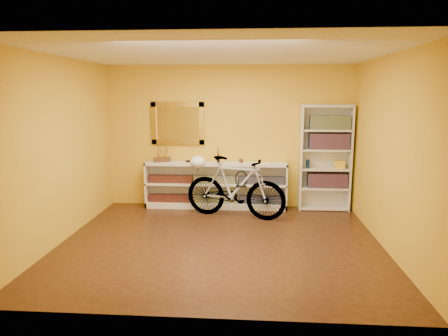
# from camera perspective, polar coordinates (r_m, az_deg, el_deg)

# --- Properties ---
(floor) EXTENTS (4.50, 4.00, 0.01)m
(floor) POSITION_cam_1_polar(r_m,az_deg,el_deg) (5.88, -0.50, -10.42)
(floor) COLOR black
(floor) RESTS_ON ground
(ceiling) EXTENTS (4.50, 4.00, 0.01)m
(ceiling) POSITION_cam_1_polar(r_m,az_deg,el_deg) (5.53, -0.55, 15.79)
(ceiling) COLOR silver
(ceiling) RESTS_ON ground
(back_wall) EXTENTS (4.50, 0.01, 2.60)m
(back_wall) POSITION_cam_1_polar(r_m,az_deg,el_deg) (7.55, 0.72, 4.37)
(back_wall) COLOR gold
(back_wall) RESTS_ON ground
(left_wall) EXTENTS (0.01, 4.00, 2.60)m
(left_wall) POSITION_cam_1_polar(r_m,az_deg,el_deg) (6.17, -21.92, 2.32)
(left_wall) COLOR gold
(left_wall) RESTS_ON ground
(right_wall) EXTENTS (0.01, 4.00, 2.60)m
(right_wall) POSITION_cam_1_polar(r_m,az_deg,el_deg) (5.83, 22.18, 1.89)
(right_wall) COLOR gold
(right_wall) RESTS_ON ground
(gilt_mirror) EXTENTS (0.98, 0.06, 0.78)m
(gilt_mirror) POSITION_cam_1_polar(r_m,az_deg,el_deg) (7.60, -6.50, 6.24)
(gilt_mirror) COLOR olive
(gilt_mirror) RESTS_ON back_wall
(wall_socket) EXTENTS (0.09, 0.02, 0.09)m
(wall_socket) POSITION_cam_1_polar(r_m,az_deg,el_deg) (7.70, 7.41, -3.53)
(wall_socket) COLOR silver
(wall_socket) RESTS_ON back_wall
(console_unit) EXTENTS (2.60, 0.35, 0.85)m
(console_unit) POSITION_cam_1_polar(r_m,az_deg,el_deg) (7.52, -1.14, -2.42)
(console_unit) COLOR silver
(console_unit) RESTS_ON floor
(cd_row_lower) EXTENTS (2.50, 0.13, 0.14)m
(cd_row_lower) POSITION_cam_1_polar(r_m,az_deg,el_deg) (7.56, -1.15, -4.34)
(cd_row_lower) COLOR black
(cd_row_lower) RESTS_ON console_unit
(cd_row_upper) EXTENTS (2.50, 0.13, 0.14)m
(cd_row_upper) POSITION_cam_1_polar(r_m,az_deg,el_deg) (7.47, -1.16, -1.63)
(cd_row_upper) COLOR navy
(cd_row_upper) RESTS_ON console_unit
(model_ship) EXTENTS (0.33, 0.21, 0.37)m
(model_ship) POSITION_cam_1_polar(r_m,az_deg,el_deg) (7.56, -8.68, 2.24)
(model_ship) COLOR #432713
(model_ship) RESTS_ON console_unit
(toy_car) EXTENTS (0.00, 0.00, 0.00)m
(toy_car) POSITION_cam_1_polar(r_m,az_deg,el_deg) (7.50, -4.90, 0.83)
(toy_car) COLOR black
(toy_car) RESTS_ON console_unit
(bronze_ornament) EXTENTS (0.06, 0.06, 0.33)m
(bronze_ornament) POSITION_cam_1_polar(r_m,az_deg,el_deg) (7.41, -0.84, 2.04)
(bronze_ornament) COLOR brown
(bronze_ornament) RESTS_ON console_unit
(decorative_orb) EXTENTS (0.08, 0.08, 0.08)m
(decorative_orb) POSITION_cam_1_polar(r_m,az_deg,el_deg) (7.40, 2.40, 1.05)
(decorative_orb) COLOR brown
(decorative_orb) RESTS_ON console_unit
(bookcase) EXTENTS (0.90, 0.30, 1.90)m
(bookcase) POSITION_cam_1_polar(r_m,az_deg,el_deg) (7.52, 13.98, 1.36)
(bookcase) COLOR silver
(bookcase) RESTS_ON floor
(book_row_a) EXTENTS (0.70, 0.22, 0.26)m
(book_row_a) POSITION_cam_1_polar(r_m,az_deg,el_deg) (7.60, 14.23, -1.66)
(book_row_a) COLOR maroon
(book_row_a) RESTS_ON bookcase
(book_row_b) EXTENTS (0.70, 0.22, 0.28)m
(book_row_b) POSITION_cam_1_polar(r_m,az_deg,el_deg) (7.49, 14.46, 3.66)
(book_row_b) COLOR maroon
(book_row_b) RESTS_ON bookcase
(book_row_c) EXTENTS (0.70, 0.22, 0.25)m
(book_row_c) POSITION_cam_1_polar(r_m,az_deg,el_deg) (7.46, 14.58, 6.21)
(book_row_c) COLOR navy
(book_row_c) RESTS_ON bookcase
(travel_mug) EXTENTS (0.07, 0.07, 0.16)m
(travel_mug) POSITION_cam_1_polar(r_m,az_deg,el_deg) (7.47, 11.64, 0.57)
(travel_mug) COLOR navy
(travel_mug) RESTS_ON bookcase
(red_tin) EXTENTS (0.17, 0.17, 0.17)m
(red_tin) POSITION_cam_1_polar(r_m,az_deg,el_deg) (7.46, 12.62, 6.00)
(red_tin) COLOR maroon
(red_tin) RESTS_ON bookcase
(yellow_bag) EXTENTS (0.20, 0.15, 0.15)m
(yellow_bag) POSITION_cam_1_polar(r_m,az_deg,el_deg) (7.55, 15.87, 0.44)
(yellow_bag) COLOR gold
(yellow_bag) RESTS_ON bookcase
(bicycle) EXTENTS (0.91, 1.84, 1.05)m
(bicycle) POSITION_cam_1_polar(r_m,az_deg,el_deg) (6.89, 1.58, -2.73)
(bicycle) COLOR silver
(bicycle) RESTS_ON floor
(helmet) EXTENTS (0.28, 0.26, 0.21)m
(helmet) POSITION_cam_1_polar(r_m,az_deg,el_deg) (7.04, -3.70, 0.84)
(helmet) COLOR white
(helmet) RESTS_ON bicycle
(u_lock) EXTENTS (0.21, 0.02, 0.21)m
(u_lock) POSITION_cam_1_polar(r_m,az_deg,el_deg) (6.82, 2.43, -1.51)
(u_lock) COLOR black
(u_lock) RESTS_ON bicycle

